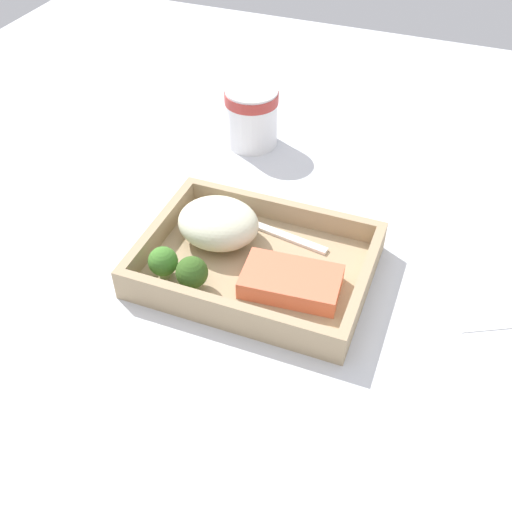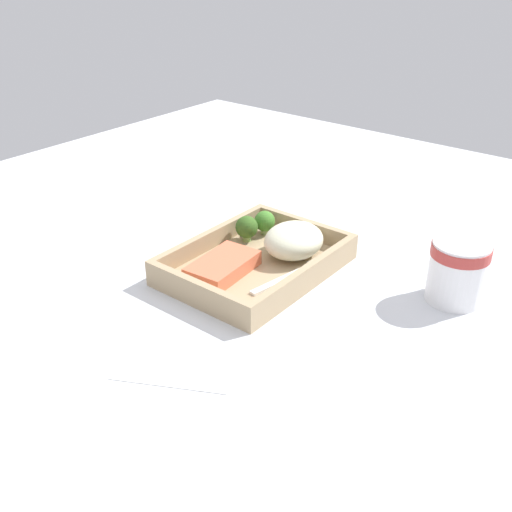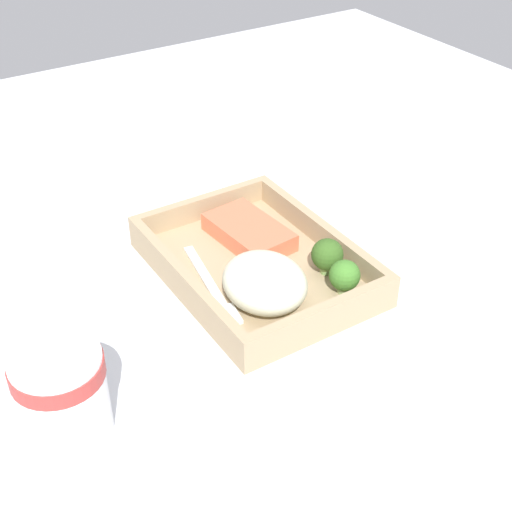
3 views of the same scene
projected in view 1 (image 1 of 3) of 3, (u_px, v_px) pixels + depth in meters
The scene contains 10 objects.
ground_plane at pixel (256, 278), 75.45cm from camera, with size 160.00×160.00×2.00cm, color silver.
takeout_tray at pixel (256, 268), 74.37cm from camera, with size 27.85×20.46×1.20cm, color tan.
tray_rim at pixel (256, 256), 72.94cm from camera, with size 27.85×20.46×3.02cm.
salmon_fillet at pixel (291, 281), 70.20cm from camera, with size 11.53×6.76×2.31cm, color #E56D4A.
mashed_potatoes at pixel (218, 223), 75.72cm from camera, with size 10.46×9.09×5.39cm, color beige.
broccoli_floret_1 at pixel (192, 273), 69.35cm from camera, with size 3.83×3.83×4.50cm.
broccoli_floret_2 at pixel (163, 262), 71.01cm from camera, with size 3.60×3.60×4.18cm.
fork at pixel (265, 228), 78.81cm from camera, with size 15.85×4.26×0.44cm.
paper_cup at pixel (252, 114), 93.40cm from camera, with size 8.37×8.37×9.31cm.
receipt_slip at pixel (469, 284), 73.06cm from camera, with size 7.41×14.67×0.24cm, color white.
Camera 1 is at (-19.36, 50.10, 52.07)cm, focal length 42.00 mm.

